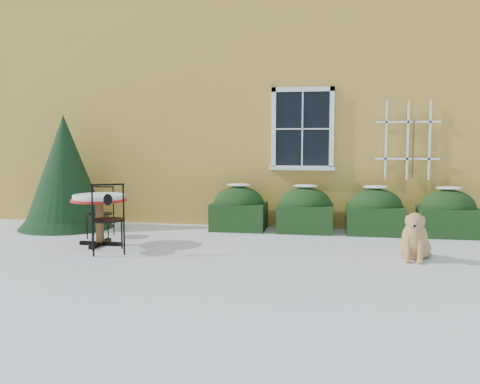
% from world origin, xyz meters
% --- Properties ---
extents(ground, '(80.00, 80.00, 0.00)m').
position_xyz_m(ground, '(0.00, 0.00, 0.00)').
color(ground, white).
rests_on(ground, ground).
extents(house, '(12.40, 8.40, 6.40)m').
position_xyz_m(house, '(0.00, 7.00, 3.22)').
color(house, gold).
rests_on(house, ground).
extents(hedge_row, '(4.95, 0.80, 0.91)m').
position_xyz_m(hedge_row, '(1.65, 2.55, 0.40)').
color(hedge_row, black).
rests_on(hedge_row, ground).
extents(evergreen_shrub, '(1.86, 1.86, 2.25)m').
position_xyz_m(evergreen_shrub, '(-3.75, 2.15, 0.91)').
color(evergreen_shrub, black).
rests_on(evergreen_shrub, ground).
extents(bistro_table, '(0.92, 0.92, 0.85)m').
position_xyz_m(bistro_table, '(-2.31, 0.60, 0.71)').
color(bistro_table, black).
rests_on(bistro_table, ground).
extents(patio_chair_near, '(0.66, 0.65, 1.10)m').
position_xyz_m(patio_chair_near, '(-1.91, 0.03, 0.55)').
color(patio_chair_near, black).
rests_on(patio_chair_near, ground).
extents(patio_chair_far, '(0.46, 0.45, 0.91)m').
position_xyz_m(patio_chair_far, '(-2.64, 1.36, 0.46)').
color(patio_chair_far, black).
rests_on(patio_chair_far, ground).
extents(dog, '(0.55, 0.80, 0.74)m').
position_xyz_m(dog, '(2.72, 0.38, 0.30)').
color(dog, tan).
rests_on(dog, ground).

